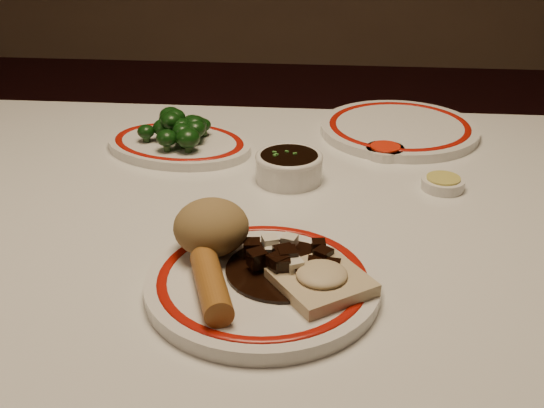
% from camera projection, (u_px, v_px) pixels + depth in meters
% --- Properties ---
extents(dining_table, '(1.20, 0.90, 0.75)m').
position_uv_depth(dining_table, '(261.00, 270.00, 0.99)').
color(dining_table, silver).
rests_on(dining_table, ground).
extents(main_plate, '(0.32, 0.32, 0.02)m').
position_uv_depth(main_plate, '(263.00, 283.00, 0.77)').
color(main_plate, silver).
rests_on(main_plate, dining_table).
extents(rice_mound, '(0.09, 0.09, 0.07)m').
position_uv_depth(rice_mound, '(211.00, 227.00, 0.81)').
color(rice_mound, olive).
rests_on(rice_mound, main_plate).
extents(spring_roll, '(0.07, 0.12, 0.03)m').
position_uv_depth(spring_roll, '(211.00, 285.00, 0.73)').
color(spring_roll, '#A26628').
rests_on(spring_roll, main_plate).
extents(fried_wonton, '(0.13, 0.13, 0.03)m').
position_uv_depth(fried_wonton, '(322.00, 280.00, 0.75)').
color(fried_wonton, '#C4B08A').
rests_on(fried_wonton, main_plate).
extents(stirfry_heap, '(0.13, 0.13, 0.03)m').
position_uv_depth(stirfry_heap, '(286.00, 263.00, 0.78)').
color(stirfry_heap, black).
rests_on(stirfry_heap, main_plate).
extents(broccoli_plate, '(0.29, 0.27, 0.02)m').
position_uv_depth(broccoli_plate, '(179.00, 144.00, 1.15)').
color(broccoli_plate, silver).
rests_on(broccoli_plate, dining_table).
extents(broccoli_pile, '(0.12, 0.13, 0.05)m').
position_uv_depth(broccoli_pile, '(181.00, 127.00, 1.14)').
color(broccoli_pile, '#23471C').
rests_on(broccoli_pile, broccoli_plate).
extents(soy_bowl, '(0.10, 0.10, 0.04)m').
position_uv_depth(soy_bowl, '(289.00, 168.00, 1.04)').
color(soy_bowl, silver).
rests_on(soy_bowl, dining_table).
extents(sweet_sour_dish, '(0.06, 0.06, 0.02)m').
position_uv_depth(sweet_sour_dish, '(385.00, 151.00, 1.12)').
color(sweet_sour_dish, silver).
rests_on(sweet_sour_dish, dining_table).
extents(mustard_dish, '(0.06, 0.06, 0.02)m').
position_uv_depth(mustard_dish, '(443.00, 183.00, 1.01)').
color(mustard_dish, silver).
rests_on(mustard_dish, dining_table).
extents(far_plate, '(0.34, 0.34, 0.02)m').
position_uv_depth(far_plate, '(399.00, 128.00, 1.22)').
color(far_plate, silver).
rests_on(far_plate, dining_table).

